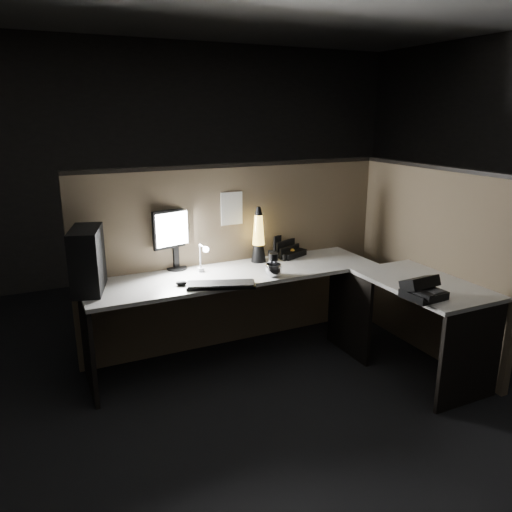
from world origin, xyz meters
name	(u,v)px	position (x,y,z in m)	size (l,w,h in m)	color
floor	(289,389)	(0.00, 0.00, 0.00)	(6.00, 6.00, 0.00)	black
room_shell	(293,162)	(0.00, 0.00, 1.62)	(6.00, 6.00, 6.00)	silver
partition_back	(237,257)	(0.00, 0.93, 0.75)	(2.66, 0.06, 1.50)	brown
partition_right	(429,263)	(1.33, 0.10, 0.75)	(0.06, 1.66, 1.50)	brown
desk	(295,298)	(0.18, 0.25, 0.58)	(2.60, 1.60, 0.73)	#B5B3AB
pc_tower	(87,260)	(-1.22, 0.67, 0.95)	(0.19, 0.42, 0.44)	black
monitor	(175,233)	(-0.53, 0.89, 1.02)	(0.37, 0.16, 0.48)	black
keyboard	(221,285)	(-0.37, 0.34, 0.74)	(0.48, 0.16, 0.02)	black
mouse	(181,283)	(-0.62, 0.49, 0.75)	(0.08, 0.06, 0.03)	black
clip_lamp	(203,257)	(-0.38, 0.67, 0.87)	(0.05, 0.18, 0.23)	silver
organizer	(287,250)	(0.44, 0.86, 0.77)	(0.32, 0.30, 0.19)	black
lava_lamp	(258,239)	(0.14, 0.79, 0.92)	(0.12, 0.12, 0.46)	black
travel_mug	(273,264)	(0.09, 0.43, 0.81)	(0.07, 0.07, 0.17)	black
steel_mug	(273,270)	(0.06, 0.38, 0.78)	(0.13, 0.13, 0.10)	silver
figurine	(292,251)	(0.46, 0.81, 0.77)	(0.05, 0.05, 0.05)	yellow
pinned_paper	(232,209)	(-0.05, 0.90, 1.17)	(0.19, 0.00, 0.27)	white
desk_phone	(422,289)	(0.76, -0.43, 0.79)	(0.26, 0.27, 0.15)	black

